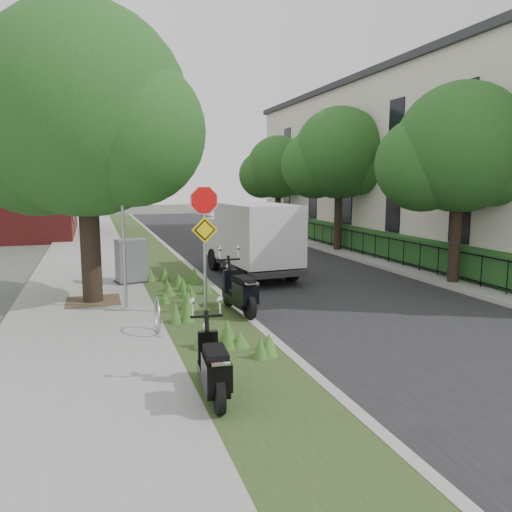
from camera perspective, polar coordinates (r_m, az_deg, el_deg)
The scene contains 21 objects.
ground at distance 12.12m, azimuth 1.38°, elevation -7.31°, with size 120.00×120.00×0.00m, color #4C5147.
sidewalk_near at distance 21.24m, azimuth -18.83°, elevation -0.70°, with size 3.50×60.00×0.12m, color gray.
verge at distance 21.37m, azimuth -11.44°, elevation -0.35°, with size 2.00×60.00×0.12m, color #25401B.
kerb_near at distance 21.50m, azimuth -8.80°, elevation -0.22°, with size 0.20×60.00×0.13m, color #9E9991.
road at distance 22.33m, azimuth 0.10°, elevation 0.06°, with size 7.00×60.00×0.01m, color black.
kerb_far at distance 23.64m, azimuth 8.18°, elevation 0.59°, with size 0.20×60.00×0.13m, color #9E9991.
footpath_far at distance 24.44m, azimuth 11.76°, elevation 0.74°, with size 3.20×60.00×0.12m, color gray.
street_tree_main at distance 13.93m, azimuth -19.37°, elevation 14.23°, with size 6.21×5.54×7.66m.
bare_post at distance 12.86m, azimuth -14.94°, elevation 2.95°, with size 0.08×0.08×4.00m.
bike_hoop at distance 10.83m, azimuth -11.21°, elevation -6.69°, with size 0.06×0.78×0.77m.
sign_assembly at distance 11.87m, azimuth -5.92°, elevation 3.75°, with size 0.94×0.08×3.22m.
fence_far at distance 23.88m, azimuth 9.72°, elevation 2.10°, with size 0.04×24.00×1.00m.
hedge_far at distance 24.21m, azimuth 11.19°, elevation 2.15°, with size 1.00×24.00×1.10m, color #1E4117.
terrace_houses at distance 26.03m, azimuth 18.44°, elevation 10.00°, with size 7.40×26.40×8.20m.
far_tree_a at distance 16.96m, azimuth 22.03°, elevation 10.71°, with size 4.60×4.10×6.22m.
far_tree_b at distance 23.68m, azimuth 9.32°, elevation 11.02°, with size 4.83×4.31×6.56m.
far_tree_c at distance 30.99m, azimuth 2.42°, elevation 9.76°, with size 4.37×3.89×5.93m.
scooter_near at distance 7.51m, azimuth -4.78°, elevation -13.28°, with size 0.44×1.75×0.83m.
scooter_far at distance 12.06m, azimuth -1.66°, elevation -4.55°, with size 0.53×1.98×0.95m.
box_truck at distance 17.27m, azimuth -0.41°, elevation 2.27°, with size 2.28×4.95×2.18m.
utility_cabinet at distance 16.30m, azimuth -14.02°, elevation -0.63°, with size 1.16×0.90×1.38m.
Camera 1 is at (-3.89, -10.98, 3.32)m, focal length 35.00 mm.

